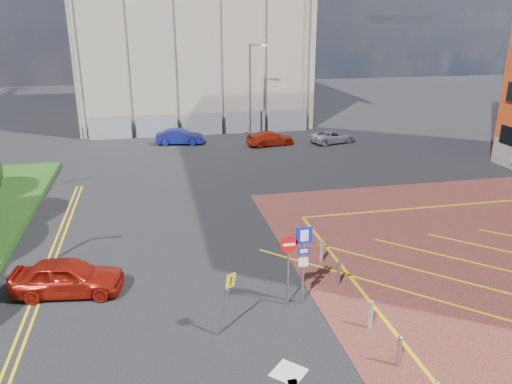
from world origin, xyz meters
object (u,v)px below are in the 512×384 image
object	(u,v)px
car_blue_back	(180,137)
car_red_back	(270,138)
lamp_back	(251,88)
car_silver_back	(333,137)
car_red_left	(68,277)
warning_sign	(227,296)
sign_cluster	(298,256)

from	to	relation	value
car_blue_back	car_red_back	xyz separation A→B (m)	(7.30, -1.92, -0.05)
lamp_back	car_red_back	world-z (taller)	lamp_back
car_silver_back	car_red_left	bearing A→B (deg)	124.66
car_blue_back	car_red_back	distance (m)	7.55
car_red_left	car_blue_back	distance (m)	24.08
warning_sign	car_silver_back	distance (m)	28.17
sign_cluster	car_silver_back	distance (m)	25.83
warning_sign	car_silver_back	bearing A→B (deg)	62.63
warning_sign	sign_cluster	bearing A→B (deg)	25.13
car_red_left	sign_cluster	bearing A→B (deg)	-98.86
car_red_left	car_blue_back	world-z (taller)	car_red_left
car_red_left	car_silver_back	world-z (taller)	car_red_left
car_red_left	car_blue_back	size ratio (longest dim) A/B	1.07
lamp_back	car_red_left	bearing A→B (deg)	-116.22
car_red_back	car_blue_back	bearing A→B (deg)	65.28
lamp_back	warning_sign	distance (m)	29.21
lamp_back	car_silver_back	size ratio (longest dim) A/B	2.04
sign_cluster	car_red_left	world-z (taller)	sign_cluster
sign_cluster	car_red_back	world-z (taller)	sign_cluster
sign_cluster	warning_sign	size ratio (longest dim) A/B	1.42
lamp_back	car_blue_back	distance (m)	7.40
car_blue_back	warning_sign	bearing A→B (deg)	-170.94
sign_cluster	car_silver_back	bearing A→B (deg)	66.77
lamp_back	warning_sign	world-z (taller)	lamp_back
car_red_left	car_red_back	distance (m)	25.12
car_red_left	car_silver_back	xyz separation A→B (m)	(18.45, 21.17, -0.16)
sign_cluster	car_blue_back	world-z (taller)	sign_cluster
sign_cluster	car_red_left	size ratio (longest dim) A/B	0.77
sign_cluster	car_red_back	size ratio (longest dim) A/B	0.79
car_blue_back	car_red_back	size ratio (longest dim) A/B	0.96
warning_sign	car_red_left	distance (m)	6.74
car_red_back	car_silver_back	xyz separation A→B (m)	(5.38, -0.29, -0.04)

